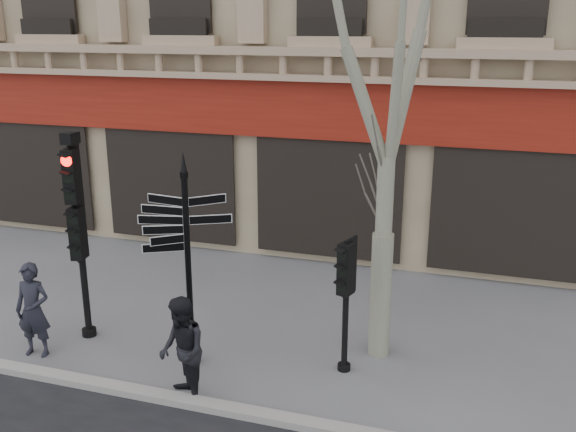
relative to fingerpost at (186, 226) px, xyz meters
The scene contains 7 objects.
ground 2.62m from the fingerpost, 13.90° to the left, with size 80.00×80.00×0.00m, color #5C5C60.
kerb 2.80m from the fingerpost, 49.05° to the right, with size 80.00×0.25×0.12m, color gray.
fingerpost is the anchor object (origin of this frame).
traffic_signal_main 2.24m from the fingerpost, behind, with size 0.46×0.36×3.71m.
traffic_signal_secondary 2.66m from the fingerpost, 12.48° to the left, with size 0.43×0.36×2.21m.
pedestrian_a 3.13m from the fingerpost, 168.65° to the right, with size 0.60×0.39×1.65m, color black.
pedestrian_b 1.93m from the fingerpost, 70.60° to the right, with size 0.80×0.63×1.65m, color black.
Camera 1 is at (3.40, -8.84, 5.45)m, focal length 40.00 mm.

